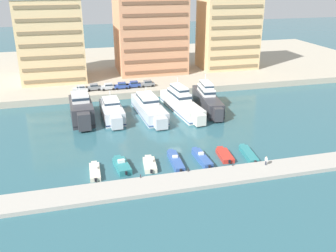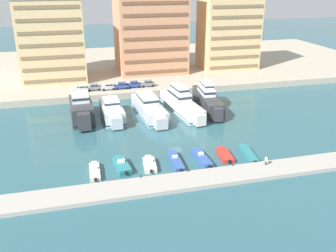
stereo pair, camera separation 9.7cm
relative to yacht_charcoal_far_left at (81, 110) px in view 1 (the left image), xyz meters
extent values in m
plane|color=#2D5B66|center=(18.05, -15.85, -2.53)|extent=(400.00, 400.00, 0.00)
cube|color=#ADA38E|center=(18.05, 48.10, -1.63)|extent=(180.00, 70.00, 1.79)
cube|color=#A8A399|center=(18.05, -33.24, -2.19)|extent=(120.00, 5.30, 0.69)
cube|color=#333338|center=(-0.01, 0.37, -0.34)|extent=(5.25, 12.57, 4.37)
cube|color=#333338|center=(0.23, -6.93, -0.23)|extent=(2.74, 2.51, 3.72)
cube|color=black|center=(-0.01, 0.37, -1.77)|extent=(5.30, 12.69, 0.24)
cube|color=white|center=(-0.04, 1.30, 2.68)|extent=(3.95, 5.34, 1.67)
cube|color=#233342|center=(-0.04, 1.30, 2.85)|extent=(4.00, 5.39, 0.60)
cylinder|color=silver|center=(-0.07, 2.08, 4.42)|extent=(0.16, 0.16, 1.80)
cube|color=#333338|center=(-0.23, 7.02, -1.33)|extent=(4.15, 1.03, 0.20)
cube|color=silver|center=(6.89, -0.38, -0.99)|extent=(4.77, 12.54, 3.09)
cube|color=silver|center=(7.05, -7.61, -0.91)|extent=(2.52, 2.30, 2.62)
cube|color=#192347|center=(6.89, -0.38, -1.99)|extent=(4.82, 12.66, 0.24)
cube|color=white|center=(6.87, 0.56, 1.25)|extent=(3.62, 5.30, 1.38)
cube|color=#233342|center=(6.87, 0.56, 1.38)|extent=(3.67, 5.35, 0.50)
cylinder|color=silver|center=(6.85, 1.34, 2.84)|extent=(0.16, 0.16, 1.80)
cube|color=silver|center=(6.74, 6.29, -1.68)|extent=(3.84, 0.98, 0.20)
cube|color=silver|center=(15.81, -0.17, -1.08)|extent=(5.80, 17.78, 2.90)
cube|color=silver|center=(16.35, -10.01, -1.01)|extent=(2.79, 2.56, 2.46)
cube|color=#334C7F|center=(15.81, -0.17, -2.02)|extent=(5.86, 17.95, 0.24)
cube|color=white|center=(15.73, 1.15, 1.17)|extent=(4.18, 7.56, 1.61)
cube|color=#233342|center=(15.73, 1.15, 1.33)|extent=(4.23, 7.64, 0.58)
cylinder|color=silver|center=(15.67, 2.25, 2.87)|extent=(0.16, 0.16, 1.80)
cube|color=silver|center=(15.30, 9.04, -1.73)|extent=(4.16, 1.13, 0.20)
cube|color=silver|center=(24.12, 0.38, -1.07)|extent=(6.11, 19.90, 2.93)
cube|color=silver|center=(25.17, -10.31, -0.99)|extent=(2.51, 2.32, 2.49)
cube|color=#334C7F|center=(24.12, 0.38, -2.02)|extent=(6.17, 20.10, 0.24)
cube|color=white|center=(23.97, 1.84, 1.28)|extent=(4.08, 8.51, 1.78)
cube|color=#233342|center=(23.97, 1.84, 1.46)|extent=(4.13, 8.59, 0.64)
cube|color=white|center=(23.97, 1.84, 2.83)|extent=(3.18, 6.64, 1.31)
cube|color=#233342|center=(23.97, 1.84, 2.96)|extent=(3.22, 6.70, 0.47)
cylinder|color=silver|center=(23.85, 3.07, 4.38)|extent=(0.16, 0.16, 1.80)
cube|color=silver|center=(23.12, 10.57, -1.73)|extent=(3.65, 1.25, 0.20)
cube|color=#333338|center=(30.92, 0.47, -0.71)|extent=(5.40, 18.08, 3.64)
cube|color=#333338|center=(29.98, -9.22, -0.62)|extent=(2.21, 2.04, 3.10)
cube|color=black|center=(30.92, 0.47, -1.89)|extent=(5.46, 18.26, 0.24)
cube|color=white|center=(31.04, 1.80, 1.91)|extent=(3.60, 7.72, 1.61)
cube|color=#233342|center=(31.04, 1.80, 2.08)|extent=(3.64, 7.80, 0.58)
cube|color=white|center=(31.04, 1.80, 3.33)|extent=(2.81, 6.02, 1.22)
cube|color=#233342|center=(31.04, 1.80, 3.45)|extent=(2.84, 6.08, 0.44)
cylinder|color=silver|center=(31.15, 2.91, 4.83)|extent=(0.16, 0.16, 1.80)
cube|color=#333338|center=(31.81, 9.77, -1.53)|extent=(3.22, 1.20, 0.20)
cube|color=beige|center=(0.85, -26.49, -2.13)|extent=(1.91, 5.61, 0.80)
cube|color=beige|center=(0.95, -23.37, -2.13)|extent=(0.97, 0.81, 0.68)
cube|color=silver|center=(0.86, -26.08, -1.49)|extent=(0.97, 0.63, 0.48)
cube|color=#283847|center=(0.87, -25.80, -1.42)|extent=(0.86, 0.11, 0.29)
cube|color=black|center=(0.75, -29.45, -1.98)|extent=(0.37, 0.29, 0.60)
cube|color=teal|center=(5.56, -25.87, -2.00)|extent=(2.72, 5.60, 1.07)
cube|color=teal|center=(5.23, -22.75, -2.00)|extent=(1.29, 1.09, 0.91)
cube|color=silver|center=(5.52, -25.46, -1.19)|extent=(1.25, 0.72, 0.55)
cube|color=#283847|center=(5.49, -25.19, -1.11)|extent=(1.08, 0.19, 0.33)
cube|color=black|center=(5.86, -28.73, -1.85)|extent=(0.39, 0.32, 0.60)
cube|color=beige|center=(10.36, -26.45, -2.10)|extent=(2.61, 5.02, 0.87)
cube|color=beige|center=(10.66, -23.64, -2.10)|extent=(1.25, 1.06, 0.74)
cube|color=silver|center=(10.40, -26.09, -1.37)|extent=(1.21, 0.72, 0.58)
cube|color=#283847|center=(10.43, -25.81, -1.29)|extent=(1.05, 0.19, 0.35)
cube|color=black|center=(10.08, -29.02, -1.95)|extent=(0.39, 0.32, 0.60)
cube|color=#33569E|center=(15.10, -26.39, -2.03)|extent=(2.02, 7.34, 1.00)
cube|color=#33569E|center=(15.28, -22.43, -2.03)|extent=(0.96, 0.80, 0.85)
cube|color=silver|center=(15.12, -25.85, -1.35)|extent=(0.95, 0.64, 0.35)
cube|color=#283847|center=(15.13, -25.57, -1.30)|extent=(0.84, 0.12, 0.21)
cube|color=black|center=(14.92, -30.20, -1.88)|extent=(0.37, 0.30, 0.60)
cube|color=#33569E|center=(19.98, -26.63, -1.98)|extent=(1.81, 6.81, 1.09)
cube|color=#33569E|center=(19.88, -22.92, -1.98)|extent=(0.92, 0.76, 0.93)
cube|color=silver|center=(19.97, -26.12, -1.23)|extent=(0.91, 0.62, 0.42)
cube|color=#283847|center=(19.96, -25.84, -1.16)|extent=(0.82, 0.10, 0.25)
cube|color=black|center=(20.08, -30.19, -1.83)|extent=(0.37, 0.29, 0.60)
cube|color=red|center=(24.55, -26.36, -2.12)|extent=(2.60, 5.18, 0.83)
cube|color=red|center=(24.82, -23.44, -2.12)|extent=(1.26, 1.07, 0.71)
cube|color=black|center=(24.30, -29.03, -1.97)|extent=(0.38, 0.31, 0.60)
cube|color=teal|center=(29.00, -27.03, -2.09)|extent=(2.46, 6.70, 0.89)
cube|color=teal|center=(29.43, -23.44, -2.09)|extent=(1.01, 0.87, 0.76)
cube|color=black|center=(28.59, -30.46, -1.94)|extent=(0.39, 0.32, 0.60)
cube|color=#B7BCC1|center=(0.48, 17.31, -0.02)|extent=(4.16, 1.84, 0.80)
cube|color=#B7BCC1|center=(0.63, 17.30, 0.72)|extent=(2.15, 1.63, 0.68)
cube|color=#1E2833|center=(0.63, 17.30, 0.72)|extent=(2.11, 1.65, 0.37)
cylinder|color=black|center=(-0.90, 16.51, -0.42)|extent=(0.65, 0.24, 0.64)
cylinder|color=black|center=(-0.84, 18.21, -0.42)|extent=(0.65, 0.24, 0.64)
cylinder|color=black|center=(1.80, 16.41, -0.42)|extent=(0.65, 0.24, 0.64)
cylinder|color=black|center=(1.86, 18.11, -0.42)|extent=(0.65, 0.24, 0.64)
cube|color=slate|center=(4.04, 17.74, -0.02)|extent=(4.18, 1.89, 0.80)
cube|color=slate|center=(4.19, 17.75, 0.72)|extent=(2.17, 1.66, 0.68)
cube|color=#1E2833|center=(4.19, 17.75, 0.72)|extent=(2.13, 1.67, 0.37)
cylinder|color=black|center=(2.73, 16.83, -0.42)|extent=(0.65, 0.25, 0.64)
cylinder|color=black|center=(2.65, 18.53, -0.42)|extent=(0.65, 0.25, 0.64)
cylinder|color=black|center=(5.42, 16.96, -0.42)|extent=(0.65, 0.25, 0.64)
cylinder|color=black|center=(5.34, 18.66, -0.42)|extent=(0.65, 0.25, 0.64)
cube|color=#B7BCC1|center=(7.95, 17.31, -0.02)|extent=(4.19, 1.94, 0.80)
cube|color=#B7BCC1|center=(8.10, 17.32, 0.72)|extent=(2.19, 1.68, 0.68)
cube|color=#1E2833|center=(8.10, 17.32, 0.72)|extent=(2.15, 1.70, 0.37)
cylinder|color=black|center=(6.66, 16.38, -0.42)|extent=(0.65, 0.26, 0.64)
cylinder|color=black|center=(6.56, 18.07, -0.42)|extent=(0.65, 0.26, 0.64)
cylinder|color=black|center=(9.35, 16.54, -0.42)|extent=(0.65, 0.26, 0.64)
cylinder|color=black|center=(9.25, 18.24, -0.42)|extent=(0.65, 0.26, 0.64)
cube|color=#28428E|center=(11.69, 17.33, -0.02)|extent=(4.13, 1.79, 0.80)
cube|color=#28428E|center=(11.84, 17.33, 0.72)|extent=(2.13, 1.60, 0.68)
cube|color=#1E2833|center=(11.84, 17.33, 0.72)|extent=(2.09, 1.62, 0.37)
cylinder|color=black|center=(10.32, 16.51, -0.42)|extent=(0.64, 0.23, 0.64)
cylinder|color=black|center=(10.36, 18.21, -0.42)|extent=(0.64, 0.23, 0.64)
cylinder|color=black|center=(13.02, 16.46, -0.42)|extent=(0.64, 0.23, 0.64)
cylinder|color=black|center=(13.06, 18.16, -0.42)|extent=(0.64, 0.23, 0.64)
cube|color=#28428E|center=(15.16, 17.76, -0.02)|extent=(4.17, 1.87, 0.80)
cube|color=#28428E|center=(15.31, 17.76, 0.72)|extent=(2.16, 1.64, 0.68)
cube|color=#1E2833|center=(15.31, 17.76, 0.72)|extent=(2.12, 1.66, 0.37)
cylinder|color=black|center=(13.85, 16.85, -0.42)|extent=(0.65, 0.25, 0.64)
cylinder|color=black|center=(13.78, 18.55, -0.42)|extent=(0.65, 0.25, 0.64)
cylinder|color=black|center=(16.55, 16.96, -0.42)|extent=(0.65, 0.25, 0.64)
cylinder|color=black|center=(16.48, 18.66, -0.42)|extent=(0.65, 0.25, 0.64)
cube|color=slate|center=(19.12, 17.80, -0.02)|extent=(4.16, 1.84, 0.80)
cube|color=slate|center=(19.27, 17.80, 0.72)|extent=(2.15, 1.63, 0.68)
cube|color=#1E2833|center=(19.27, 17.80, 0.72)|extent=(2.11, 1.65, 0.37)
cylinder|color=black|center=(17.80, 16.90, -0.42)|extent=(0.65, 0.24, 0.64)
cylinder|color=black|center=(17.75, 18.60, -0.42)|extent=(0.65, 0.24, 0.64)
cylinder|color=black|center=(20.50, 16.99, -0.42)|extent=(0.65, 0.24, 0.64)
cylinder|color=black|center=(20.44, 18.69, -0.42)|extent=(0.65, 0.24, 0.64)
cube|color=#E0BC84|center=(-6.22, 33.55, 10.96)|extent=(18.23, 17.17, 23.39)
cube|color=#7B6748|center=(-6.22, 24.87, 0.93)|extent=(16.77, 0.24, 0.90)
cube|color=#7B6748|center=(-6.22, 24.87, 4.28)|extent=(16.77, 0.24, 0.90)
cube|color=#7B6748|center=(-6.22, 24.87, 7.62)|extent=(16.77, 0.24, 0.90)
cube|color=#7B6748|center=(-6.22, 24.87, 10.96)|extent=(16.77, 0.24, 0.90)
cube|color=#7B6748|center=(-6.22, 24.87, 14.30)|extent=(16.77, 0.24, 0.90)
cube|color=#7B6748|center=(-6.22, 24.87, 17.64)|extent=(16.77, 0.24, 0.90)
cube|color=#7B6748|center=(-6.22, 24.87, 20.99)|extent=(16.77, 0.24, 0.90)
cube|color=tan|center=(24.13, 36.53, 12.85)|extent=(21.38, 17.37, 27.17)
cube|color=brown|center=(24.13, 27.75, 0.96)|extent=(19.67, 0.24, 0.90)
cube|color=brown|center=(24.13, 27.75, 4.36)|extent=(19.67, 0.24, 0.90)
cube|color=brown|center=(24.13, 27.75, 7.75)|extent=(19.67, 0.24, 0.90)
cube|color=brown|center=(24.13, 27.75, 11.15)|extent=(19.67, 0.24, 0.90)
cube|color=brown|center=(24.13, 27.75, 14.54)|extent=(19.67, 0.24, 0.90)
cube|color=brown|center=(24.13, 27.75, 17.94)|extent=(19.67, 0.24, 0.90)
cube|color=brown|center=(24.13, 27.75, 21.34)|extent=(19.67, 0.24, 0.90)
cube|color=#E0BC84|center=(50.48, 34.84, 11.92)|extent=(18.41, 12.86, 25.30)
cube|color=#7B6748|center=(50.48, 28.31, 0.84)|extent=(16.94, 0.24, 0.90)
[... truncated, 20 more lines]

